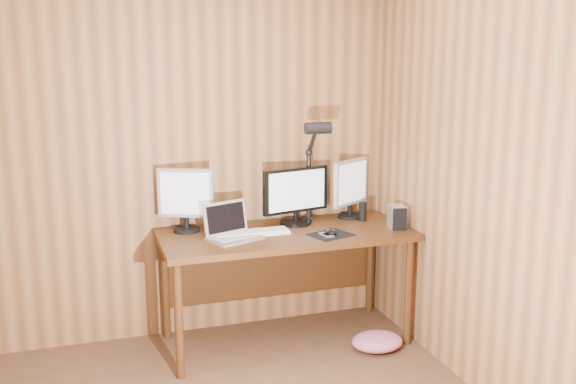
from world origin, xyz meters
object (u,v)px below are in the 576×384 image
phone (327,235)px  desk_lamp (314,157)px  monitor_center (296,195)px  monitor_left (186,198)px  hard_drive (397,217)px  monitor_right (351,187)px  speaker (363,211)px  desk (282,247)px  mouse (331,232)px  laptop (231,230)px  keyboard (252,233)px

phone → desk_lamp: desk_lamp is taller
monitor_center → desk_lamp: size_ratio=0.65×
monitor_left → hard_drive: size_ratio=2.61×
monitor_right → speaker: monitor_right is taller
desk → speaker: 0.61m
desk → speaker: speaker is taller
monitor_right → mouse: size_ratio=3.68×
laptop → phone: size_ratio=3.18×
monitor_center → speaker: monitor_center is taller
monitor_center → laptop: (-0.49, -0.20, -0.14)m
keyboard → speaker: size_ratio=3.61×
speaker → keyboard: bearing=-172.9°
keyboard → laptop: bearing=-165.1°
speaker → desk_lamp: bearing=173.6°
hard_drive → monitor_left: bearing=177.0°
monitor_left → desk_lamp: (0.84, -0.06, 0.24)m
desk → keyboard: size_ratio=3.38×
mouse → desk_lamp: (-0.01, 0.30, 0.43)m
monitor_left → speaker: 1.20m
desk → hard_drive: 0.77m
monitor_center → speaker: bearing=-20.8°
monitor_center → mouse: size_ratio=4.33×
desk → phone: bearing=-49.7°
monitor_right → hard_drive: size_ratio=2.61×
monitor_left → monitor_right: bearing=25.1°
monitor_left → laptop: (0.24, -0.24, -0.16)m
monitor_left → keyboard: size_ratio=0.86×
monitor_center → speaker: 0.48m
desk → desk_lamp: 0.63m
desk → monitor_left: bearing=167.8°
desk → monitor_center: bearing=36.8°
monitor_left → laptop: size_ratio=1.11×
monitor_right → keyboard: 0.82m
laptop → desk: bearing=-4.1°
monitor_right → phone: (-0.33, -0.39, -0.21)m
monitor_center → monitor_right: monitor_right is taller
monitor_right → phone: bearing=-162.9°
monitor_center → monitor_right: bearing=-6.9°
laptop → hard_drive: bearing=-26.5°
laptop → desk_lamp: bearing=-4.2°
monitor_left → monitor_right: (1.14, 0.01, -0.00)m
desk → mouse: mouse is taller
monitor_left → phone: size_ratio=3.52×
monitor_center → keyboard: monitor_center is taller
desk → phone: 0.35m
monitor_right → desk_lamp: 0.39m
monitor_center → monitor_left: (-0.73, 0.04, 0.02)m
mouse → keyboard: bearing=145.7°
monitor_left → keyboard: (0.38, -0.20, -0.21)m
desk → desk_lamp: size_ratio=2.19×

